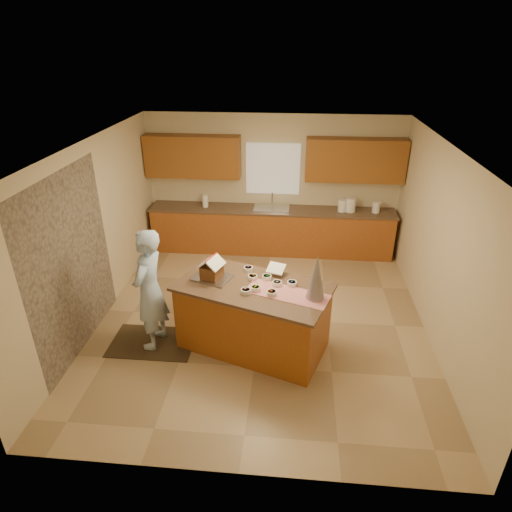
% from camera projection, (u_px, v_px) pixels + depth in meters
% --- Properties ---
extents(floor, '(5.50, 5.50, 0.00)m').
position_uv_depth(floor, '(261.00, 318.00, 6.91)').
color(floor, tan).
rests_on(floor, ground).
extents(ceiling, '(5.50, 5.50, 0.00)m').
position_uv_depth(ceiling, '(262.00, 147.00, 5.69)').
color(ceiling, silver).
rests_on(ceiling, floor).
extents(wall_back, '(5.50, 5.50, 0.00)m').
position_uv_depth(wall_back, '(273.00, 183.00, 8.74)').
color(wall_back, beige).
rests_on(wall_back, floor).
extents(wall_front, '(5.50, 5.50, 0.00)m').
position_uv_depth(wall_front, '(236.00, 371.00, 3.85)').
color(wall_front, beige).
rests_on(wall_front, floor).
extents(wall_left, '(5.50, 5.50, 0.00)m').
position_uv_depth(wall_left, '(94.00, 234.00, 6.50)').
color(wall_left, beige).
rests_on(wall_left, floor).
extents(wall_right, '(5.50, 5.50, 0.00)m').
position_uv_depth(wall_right, '(441.00, 248.00, 6.09)').
color(wall_right, beige).
rests_on(wall_right, floor).
extents(stone_accent, '(0.00, 2.50, 2.50)m').
position_uv_depth(stone_accent, '(72.00, 265.00, 5.84)').
color(stone_accent, gray).
rests_on(stone_accent, wall_left).
extents(window_curtain, '(1.05, 0.03, 1.00)m').
position_uv_depth(window_curtain, '(273.00, 169.00, 8.58)').
color(window_curtain, white).
rests_on(window_curtain, wall_back).
extents(back_counter_base, '(4.80, 0.60, 0.88)m').
position_uv_depth(back_counter_base, '(271.00, 231.00, 8.89)').
color(back_counter_base, '#9C5920').
rests_on(back_counter_base, floor).
extents(back_counter_top, '(4.85, 0.63, 0.04)m').
position_uv_depth(back_counter_top, '(272.00, 210.00, 8.68)').
color(back_counter_top, brown).
rests_on(back_counter_top, back_counter_base).
extents(upper_cabinet_left, '(1.85, 0.35, 0.80)m').
position_uv_depth(upper_cabinet_left, '(193.00, 156.00, 8.46)').
color(upper_cabinet_left, brown).
rests_on(upper_cabinet_left, wall_back).
extents(upper_cabinet_right, '(1.85, 0.35, 0.80)m').
position_uv_depth(upper_cabinet_right, '(355.00, 160.00, 8.21)').
color(upper_cabinet_right, brown).
rests_on(upper_cabinet_right, wall_back).
extents(sink, '(0.70, 0.45, 0.12)m').
position_uv_depth(sink, '(272.00, 210.00, 8.68)').
color(sink, silver).
rests_on(sink, back_counter_top).
extents(faucet, '(0.03, 0.03, 0.28)m').
position_uv_depth(faucet, '(272.00, 199.00, 8.77)').
color(faucet, silver).
rests_on(faucet, back_counter_top).
extents(island_base, '(2.16, 1.56, 0.95)m').
position_uv_depth(island_base, '(253.00, 318.00, 6.09)').
color(island_base, '#9C5920').
rests_on(island_base, floor).
extents(island_top, '(2.27, 1.67, 0.04)m').
position_uv_depth(island_top, '(253.00, 287.00, 5.87)').
color(island_top, brown).
rests_on(island_top, island_base).
extents(table_runner, '(1.15, 0.72, 0.01)m').
position_uv_depth(table_runner, '(287.00, 294.00, 5.68)').
color(table_runner, '#B50C15').
rests_on(table_runner, island_top).
extents(baking_tray, '(0.59, 0.51, 0.03)m').
position_uv_depth(baking_tray, '(212.00, 278.00, 6.03)').
color(baking_tray, silver).
rests_on(baking_tray, island_top).
extents(cookbook, '(0.29, 0.25, 0.10)m').
position_uv_depth(cookbook, '(276.00, 268.00, 6.09)').
color(cookbook, white).
rests_on(cookbook, island_top).
extents(tinsel_tree, '(0.30, 0.30, 0.60)m').
position_uv_depth(tinsel_tree, '(316.00, 278.00, 5.45)').
color(tinsel_tree, '#ABABB7').
rests_on(tinsel_tree, island_top).
extents(rug, '(1.20, 0.78, 0.01)m').
position_uv_depth(rug, '(153.00, 342.00, 6.36)').
color(rug, black).
rests_on(rug, floor).
extents(boy, '(0.51, 0.70, 1.76)m').
position_uv_depth(boy, '(150.00, 290.00, 5.96)').
color(boy, '#ABC9F2').
rests_on(boy, rug).
extents(canister_a, '(0.17, 0.17, 0.23)m').
position_uv_depth(canister_a, '(342.00, 206.00, 8.50)').
color(canister_a, white).
rests_on(canister_a, back_counter_top).
extents(canister_b, '(0.19, 0.19, 0.28)m').
position_uv_depth(canister_b, '(351.00, 205.00, 8.48)').
color(canister_b, white).
rests_on(canister_b, back_counter_top).
extents(canister_c, '(0.15, 0.15, 0.21)m').
position_uv_depth(canister_c, '(376.00, 207.00, 8.45)').
color(canister_c, white).
rests_on(canister_c, back_counter_top).
extents(paper_towel, '(0.12, 0.12, 0.25)m').
position_uv_depth(paper_towel, '(205.00, 201.00, 8.72)').
color(paper_towel, white).
rests_on(paper_towel, back_counter_top).
extents(gingerbread_house, '(0.38, 0.38, 0.31)m').
position_uv_depth(gingerbread_house, '(212.00, 269.00, 5.97)').
color(gingerbread_house, brown).
rests_on(gingerbread_house, baking_tray).
extents(candy_bowls, '(0.75, 0.75, 0.06)m').
position_uv_depth(candy_bowls, '(264.00, 283.00, 5.87)').
color(candy_bowls, '#C8EA25').
rests_on(candy_bowls, island_top).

